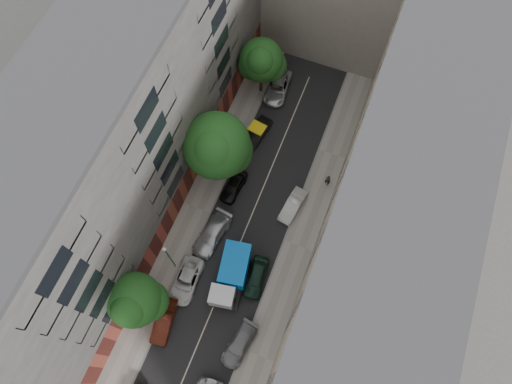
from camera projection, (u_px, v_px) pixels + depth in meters
The scene contains 21 objects.
ground at pixel (247, 227), 46.00m from camera, with size 120.00×120.00×0.00m, color #4C4C49.
road_surface at pixel (247, 227), 46.00m from camera, with size 8.00×44.00×0.02m, color black.
sidewalk_left at pixel (197, 208), 46.72m from camera, with size 3.00×44.00×0.15m, color gray.
sidewalk_right at pixel (298, 246), 45.15m from camera, with size 3.00×44.00×0.15m, color gray.
building_left at pixel (123, 144), 38.36m from camera, with size 8.00×44.00×20.00m, color #454241.
building_right at pixel (376, 234), 35.24m from camera, with size 8.00×44.00×20.00m, color tan.
tarp_truck at pixel (231, 274), 42.56m from camera, with size 3.32×6.36×2.78m.
car_left_1 at pixel (164, 321), 41.70m from camera, with size 1.50×4.31×1.42m, color #49180E.
car_left_2 at pixel (186, 281), 43.19m from camera, with size 2.22×4.80×1.34m, color silver.
car_left_3 at pixel (212, 234), 44.91m from camera, with size 2.11×5.19×1.51m, color #BBBBC0.
car_left_4 at pixel (234, 186), 47.02m from camera, with size 1.60×3.99×1.36m, color black.
car_left_5 at pixel (257, 133), 49.45m from camera, with size 1.50×4.30×1.42m, color black.
car_left_6 at pixel (278, 87), 51.80m from camera, with size 2.39×5.19×1.44m, color #B5B4B9.
car_right_1 at pixel (239, 344), 40.96m from camera, with size 1.81×4.45×1.29m, color slate.
car_right_2 at pixel (256, 277), 43.26m from camera, with size 1.70×4.23×1.44m, color black.
car_right_3 at pixel (293, 205), 46.19m from camera, with size 1.41×4.05×1.33m, color silver.
tree_near at pixel (135, 302), 37.88m from camera, with size 4.99×4.67×7.74m.
tree_mid at pixel (217, 148), 42.25m from camera, with size 6.53×6.44×9.71m.
tree_far at pixel (262, 62), 47.60m from camera, with size 4.97×4.65×7.68m.
lamp_post at pixel (169, 256), 40.79m from camera, with size 0.36×0.36×6.10m.
pedestrian at pixel (328, 180), 46.94m from camera, with size 0.62×0.41×1.69m, color black.
Camera 1 is at (6.22, -13.44, 43.71)m, focal length 32.00 mm.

